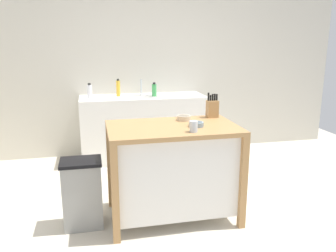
% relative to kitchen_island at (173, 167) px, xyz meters
% --- Properties ---
extents(ground_plane, '(6.82, 6.82, 0.00)m').
position_rel_kitchen_island_xyz_m(ground_plane, '(0.13, 0.05, -0.50)').
color(ground_plane, beige).
rests_on(ground_plane, ground).
extents(wall_back, '(5.82, 0.10, 2.60)m').
position_rel_kitchen_island_xyz_m(wall_back, '(0.13, 2.10, 0.80)').
color(wall_back, beige).
rests_on(wall_back, ground).
extents(kitchen_island, '(1.18, 0.74, 0.90)m').
position_rel_kitchen_island_xyz_m(kitchen_island, '(0.00, 0.00, 0.00)').
color(kitchen_island, '#AD7F4C').
rests_on(kitchen_island, ground).
extents(knife_block, '(0.11, 0.09, 0.25)m').
position_rel_kitchen_island_xyz_m(knife_block, '(0.47, 0.27, 0.49)').
color(knife_block, '#AD7F4C').
rests_on(knife_block, kitchen_island).
extents(bowl_ceramic_small, '(0.13, 0.13, 0.05)m').
position_rel_kitchen_island_xyz_m(bowl_ceramic_small, '(0.16, 0.20, 0.42)').
color(bowl_ceramic_small, beige).
rests_on(bowl_ceramic_small, kitchen_island).
extents(bowl_stoneware_deep, '(0.13, 0.13, 0.04)m').
position_rel_kitchen_island_xyz_m(bowl_stoneware_deep, '(0.20, -0.07, 0.42)').
color(bowl_stoneware_deep, gray).
rests_on(bowl_stoneware_deep, kitchen_island).
extents(drinking_cup, '(0.07, 0.07, 0.10)m').
position_rel_kitchen_island_xyz_m(drinking_cup, '(0.12, -0.25, 0.44)').
color(drinking_cup, silver).
rests_on(drinking_cup, kitchen_island).
extents(trash_bin, '(0.36, 0.28, 0.63)m').
position_rel_kitchen_island_xyz_m(trash_bin, '(-0.83, 0.00, -0.18)').
color(trash_bin, gray).
rests_on(trash_bin, ground).
extents(sink_counter, '(1.72, 0.60, 0.90)m').
position_rel_kitchen_island_xyz_m(sink_counter, '(-0.01, 1.75, -0.05)').
color(sink_counter, white).
rests_on(sink_counter, ground).
extents(sink_faucet, '(0.02, 0.02, 0.22)m').
position_rel_kitchen_island_xyz_m(sink_faucet, '(-0.01, 1.89, 0.50)').
color(sink_faucet, '#B7BCC1').
rests_on(sink_faucet, sink_counter).
extents(bottle_spray_cleaner, '(0.05, 0.05, 0.24)m').
position_rel_kitchen_island_xyz_m(bottle_spray_cleaner, '(-0.34, 1.83, 0.51)').
color(bottle_spray_cleaner, yellow).
rests_on(bottle_spray_cleaner, sink_counter).
extents(bottle_hand_soap, '(0.06, 0.06, 0.19)m').
position_rel_kitchen_island_xyz_m(bottle_hand_soap, '(0.14, 1.73, 0.48)').
color(bottle_hand_soap, green).
rests_on(bottle_hand_soap, sink_counter).
extents(bottle_dish_soap, '(0.06, 0.06, 0.20)m').
position_rel_kitchen_island_xyz_m(bottle_dish_soap, '(-0.73, 1.76, 0.49)').
color(bottle_dish_soap, white).
rests_on(bottle_dish_soap, sink_counter).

